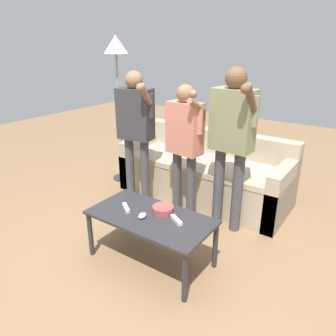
# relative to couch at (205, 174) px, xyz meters

# --- Properties ---
(ground_plane) EXTENTS (12.00, 12.00, 0.00)m
(ground_plane) POSITION_rel_couch_xyz_m (0.20, -1.33, -0.30)
(ground_plane) COLOR #93704C
(couch) EXTENTS (2.07, 0.84, 0.80)m
(couch) POSITION_rel_couch_xyz_m (0.00, 0.00, 0.00)
(couch) COLOR #B7A88E
(couch) RESTS_ON ground
(coffee_table) EXTENTS (1.07, 0.56, 0.46)m
(coffee_table) POSITION_rel_couch_xyz_m (0.24, -1.42, 0.10)
(coffee_table) COLOR #2D2D33
(coffee_table) RESTS_ON ground
(snack_bowl) EXTENTS (0.19, 0.19, 0.06)m
(snack_bowl) POSITION_rel_couch_xyz_m (0.30, -1.31, 0.18)
(snack_bowl) COLOR #B24C47
(snack_bowl) RESTS_ON coffee_table
(game_remote_nunchuk) EXTENTS (0.06, 0.09, 0.05)m
(game_remote_nunchuk) POSITION_rel_couch_xyz_m (0.21, -1.49, 0.18)
(game_remote_nunchuk) COLOR white
(game_remote_nunchuk) RESTS_ON coffee_table
(floor_lamp) EXTENTS (0.31, 0.31, 1.92)m
(floor_lamp) POSITION_rel_couch_xyz_m (-1.24, -0.17, 1.34)
(floor_lamp) COLOR #2D2D33
(floor_lamp) RESTS_ON ground
(player_left) EXTENTS (0.49, 0.35, 1.56)m
(player_left) POSITION_rel_couch_xyz_m (-0.57, -0.63, 0.68)
(player_left) COLOR #47474C
(player_left) RESTS_ON ground
(player_center) EXTENTS (0.43, 0.32, 1.46)m
(player_center) POSITION_rel_couch_xyz_m (0.07, -0.62, 0.62)
(player_center) COLOR #47474C
(player_center) RESTS_ON ground
(player_right) EXTENTS (0.48, 0.40, 1.64)m
(player_right) POSITION_rel_couch_xyz_m (0.54, -0.51, 0.73)
(player_right) COLOR #47474C
(player_right) RESTS_ON ground
(game_remote_wand_near) EXTENTS (0.15, 0.11, 0.03)m
(game_remote_wand_near) POSITION_rel_couch_xyz_m (0.48, -1.37, 0.17)
(game_remote_wand_near) COLOR white
(game_remote_wand_near) RESTS_ON coffee_table
(game_remote_wand_far) EXTENTS (0.14, 0.12, 0.03)m
(game_remote_wand_far) POSITION_rel_couch_xyz_m (-0.00, -1.45, 0.17)
(game_remote_wand_far) COLOR white
(game_remote_wand_far) RESTS_ON coffee_table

